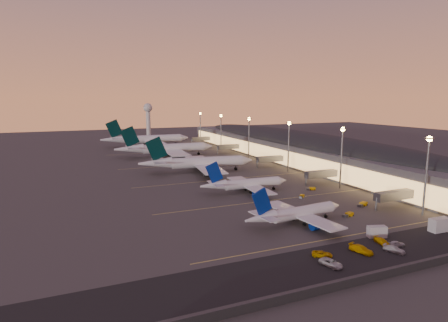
# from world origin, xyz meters

# --- Properties ---
(ground) EXTENTS (700.00, 700.00, 0.00)m
(ground) POSITION_xyz_m (0.00, 0.00, 0.00)
(ground) COLOR #413E3B
(airliner_narrow_south) EXTENTS (35.67, 32.01, 12.73)m
(airliner_narrow_south) POSITION_xyz_m (-7.01, -30.91, 3.29)
(airliner_narrow_south) COLOR silver
(airliner_narrow_south) RESTS_ON ground
(airliner_narrow_north) EXTENTS (37.75, 33.67, 13.51)m
(airliner_narrow_north) POSITION_xyz_m (-3.99, 9.44, 3.49)
(airliner_narrow_north) COLOR silver
(airliner_narrow_north) RESTS_ON ground
(airliner_wide_near) EXTENTS (59.48, 54.64, 19.04)m
(airliner_wide_near) POSITION_xyz_m (-7.73, 56.81, 4.90)
(airliner_wide_near) COLOR silver
(airliner_wide_near) RESTS_ON ground
(airliner_wide_mid) EXTENTS (64.24, 58.50, 20.57)m
(airliner_wide_mid) POSITION_xyz_m (-9.83, 113.65, 5.29)
(airliner_wide_mid) COLOR silver
(airliner_wide_mid) RESTS_ON ground
(airliner_wide_far) EXTENTS (68.35, 62.10, 21.91)m
(airliner_wide_far) POSITION_xyz_m (-10.93, 169.80, 5.64)
(airliner_wide_far) COLOR silver
(airliner_wide_far) RESTS_ON ground
(terminal_building) EXTENTS (56.35, 255.00, 17.46)m
(terminal_building) POSITION_xyz_m (61.84, 72.47, 8.78)
(terminal_building) COLOR #505156
(terminal_building) RESTS_ON ground
(light_masts) EXTENTS (2.20, 217.20, 25.90)m
(light_masts) POSITION_xyz_m (36.00, 65.00, 17.55)
(light_masts) COLOR slate
(light_masts) RESTS_ON ground
(radar_tower) EXTENTS (9.00, 9.00, 32.50)m
(radar_tower) POSITION_xyz_m (10.00, 260.00, 21.87)
(radar_tower) COLOR silver
(radar_tower) RESTS_ON ground
(service_lane) EXTENTS (260.00, 16.00, 0.01)m
(service_lane) POSITION_xyz_m (0.00, -56.00, 0.01)
(service_lane) COLOR black
(service_lane) RESTS_ON ground
(lane_markings) EXTENTS (90.00, 180.36, 0.00)m
(lane_markings) POSITION_xyz_m (0.00, 40.00, 0.01)
(lane_markings) COLOR #D8C659
(lane_markings) RESTS_ON ground
(fence) EXTENTS (124.00, 0.12, 2.00)m
(fence) POSITION_xyz_m (-0.00, -68.00, 1.00)
(fence) COLOR #2D2D30
(fence) RESTS_ON ground
(baggage_tug_a) EXTENTS (4.24, 2.48, 1.19)m
(baggage_tug_a) POSITION_xyz_m (12.97, -31.37, 0.54)
(baggage_tug_a) COLOR #D39C02
(baggage_tug_a) RESTS_ON ground
(baggage_tug_b) EXTENTS (4.53, 2.99, 1.26)m
(baggage_tug_b) POSITION_xyz_m (25.82, -24.04, 0.58)
(baggage_tug_b) COLOR #D39C02
(baggage_tug_b) RESTS_ON ground
(baggage_tug_c) EXTENTS (4.01, 2.75, 1.11)m
(baggage_tug_c) POSITION_xyz_m (23.13, 2.42, 0.51)
(baggage_tug_c) COLOR #D39C02
(baggage_tug_c) RESTS_ON ground
(catering_truck_a) EXTENTS (5.89, 3.70, 3.10)m
(catering_truck_a) POSITION_xyz_m (7.73, -48.93, 1.45)
(catering_truck_a) COLOR silver
(catering_truck_a) RESTS_ON ground
(catering_truck_b) EXTENTS (6.95, 2.97, 3.85)m
(catering_truck_b) POSITION_xyz_m (27.86, -52.44, 1.80)
(catering_truck_b) COLOR silver
(catering_truck_b) RESTS_ON ground
(baggage_tug_d) EXTENTS (3.38, 3.11, 0.99)m
(baggage_tug_d) POSITION_xyz_m (12.68, -5.97, 0.45)
(baggage_tug_d) COLOR #D39C02
(baggage_tug_d) RESTS_ON ground
(service_van_a) EXTENTS (3.77, 6.01, 1.55)m
(service_van_a) POSITION_xyz_m (-15.87, -58.48, 0.77)
(service_van_a) COLOR silver
(service_van_a) RESTS_ON ground
(service_van_b) EXTENTS (4.06, 6.51, 1.76)m
(service_van_b) POSITION_xyz_m (-4.08, -55.29, 0.88)
(service_van_b) COLOR #D39C02
(service_van_b) RESTS_ON ground
(service_van_c) EXTENTS (3.92, 5.61, 1.51)m
(service_van_c) POSITION_xyz_m (3.68, -58.26, 0.75)
(service_van_c) COLOR silver
(service_van_c) RESTS_ON ground
(service_van_d) EXTENTS (2.55, 5.20, 1.46)m
(service_van_d) POSITION_xyz_m (4.92, -53.08, 0.73)
(service_van_d) COLOR #D39C02
(service_van_d) RESTS_ON ground
(service_van_e) EXTENTS (4.28, 2.94, 1.35)m
(service_van_e) POSITION_xyz_m (7.34, -55.70, 0.68)
(service_van_e) COLOR silver
(service_van_e) RESTS_ON ground
(service_van_f) EXTENTS (5.26, 4.76, 1.36)m
(service_van_f) POSITION_xyz_m (-14.48, -53.48, 0.68)
(service_van_f) COLOR #D39C02
(service_van_f) RESTS_ON ground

